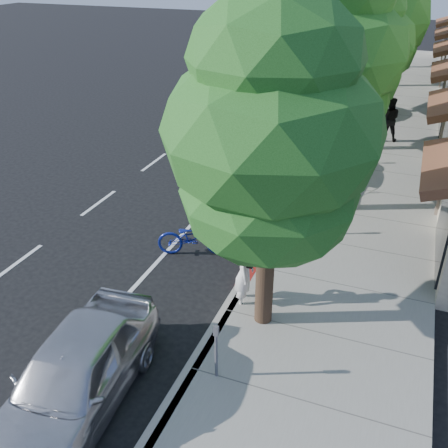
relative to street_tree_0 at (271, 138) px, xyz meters
The scene contains 17 objects.
ground 5.00m from the street_tree_0, 114.23° to the left, with size 120.00×120.00×0.00m, color black.
sidewalk 11.02m from the street_tree_0, 82.03° to the left, with size 4.60×56.00×0.15m, color gray.
curb 10.97m from the street_tree_0, 95.14° to the left, with size 0.30×56.00×0.15m, color #9E998E.
curb_red_segment 5.42m from the street_tree_0, 106.70° to the left, with size 0.32×4.00×0.15m, color maroon.
street_tree_0 is the anchor object (origin of this frame).
street_tree_1 6.02m from the street_tree_0, 90.00° to the left, with size 4.29×4.29×7.84m.
street_tree_2 12.00m from the street_tree_0, 90.00° to the left, with size 4.31×4.31×6.99m.
street_tree_3 18.00m from the street_tree_0, 90.00° to the left, with size 5.11×5.11×7.55m.
street_tree_4 24.00m from the street_tree_0, 90.00° to the left, with size 4.69×4.69×7.95m.
cyclist 3.67m from the street_tree_0, 141.26° to the left, with size 0.67×0.44×1.83m, color white.
bicycle 5.27m from the street_tree_0, 140.68° to the left, with size 0.72×2.07×1.09m, color navy.
silver_suv 8.49m from the street_tree_0, 100.57° to the left, with size 2.54×5.50×1.53m, color #A9A8AD.
dark_sedan 16.96m from the street_tree_0, 94.85° to the left, with size 1.78×5.10×1.68m, color #222528.
white_pickup 18.29m from the street_tree_0, 97.68° to the left, with size 2.12×5.22×1.52m, color #BDBDBD.
dark_suv_far 27.60m from the street_tree_0, 95.69° to the left, with size 2.16×5.38×1.83m, color black.
near_car_a 5.71m from the street_tree_0, 126.08° to the right, with size 1.82×4.54×1.55m, color silver.
pedestrian 14.21m from the street_tree_0, 83.85° to the left, with size 0.93×0.72×1.91m, color black.
Camera 1 is at (3.30, -10.71, 7.61)m, focal length 40.00 mm.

